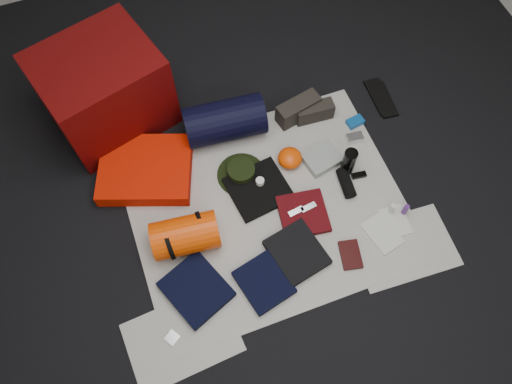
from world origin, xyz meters
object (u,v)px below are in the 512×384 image
object	(u,v)px
red_cabinet	(104,91)
water_bottle	(349,162)
stuff_sack	(185,235)
navy_duffel	(225,121)
sleeping_pad	(146,170)
paperback_book	(350,255)
compact_camera	(355,138)

from	to	relation	value
red_cabinet	water_bottle	world-z (taller)	red_cabinet
stuff_sack	navy_duffel	distance (m)	0.78
red_cabinet	water_bottle	xyz separation A→B (m)	(1.26, -0.89, -0.18)
stuff_sack	navy_duffel	size ratio (longest dim) A/B	0.75
sleeping_pad	paperback_book	distance (m)	1.33
red_cabinet	navy_duffel	distance (m)	0.75
compact_camera	red_cabinet	bearing A→B (deg)	158.82
water_bottle	compact_camera	size ratio (longest dim) A/B	1.99
compact_camera	navy_duffel	bearing A→B (deg)	161.37
sleeping_pad	water_bottle	size ratio (longest dim) A/B	2.70
red_cabinet	sleeping_pad	bearing A→B (deg)	-96.08
water_bottle	compact_camera	bearing A→B (deg)	52.66
sleeping_pad	paperback_book	bearing A→B (deg)	-43.84
sleeping_pad	water_bottle	distance (m)	1.24
navy_duffel	compact_camera	size ratio (longest dim) A/B	4.83
navy_duffel	paperback_book	distance (m)	1.12
red_cabinet	water_bottle	size ratio (longest dim) A/B	3.33
sleeping_pad	navy_duffel	size ratio (longest dim) A/B	1.11
stuff_sack	compact_camera	xyz separation A→B (m)	(1.21, 0.30, -0.09)
stuff_sack	paperback_book	bearing A→B (deg)	-25.10
sleeping_pad	stuff_sack	world-z (taller)	stuff_sack
red_cabinet	paperback_book	bearing A→B (deg)	-69.55
navy_duffel	compact_camera	bearing A→B (deg)	-18.64
stuff_sack	water_bottle	world-z (taller)	stuff_sack
water_bottle	paperback_book	distance (m)	0.57
compact_camera	sleeping_pad	bearing A→B (deg)	175.96
compact_camera	paperback_book	size ratio (longest dim) A/B	0.60
red_cabinet	compact_camera	size ratio (longest dim) A/B	6.62
stuff_sack	water_bottle	distance (m)	1.07
water_bottle	compact_camera	xyz separation A→B (m)	(0.14, 0.18, -0.08)
red_cabinet	navy_duffel	size ratio (longest dim) A/B	1.37
red_cabinet	compact_camera	world-z (taller)	red_cabinet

